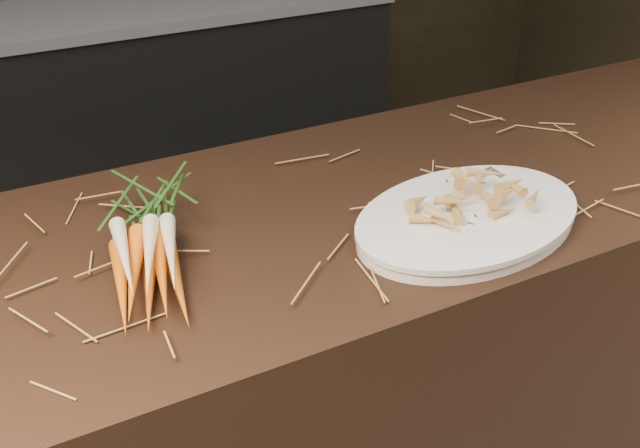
% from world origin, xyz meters
% --- Properties ---
extents(main_counter, '(2.40, 0.70, 0.90)m').
position_xyz_m(main_counter, '(0.00, 0.30, 0.45)').
color(main_counter, black).
rests_on(main_counter, ground).
extents(back_counter, '(1.82, 0.62, 0.84)m').
position_xyz_m(back_counter, '(0.30, 2.18, 0.42)').
color(back_counter, black).
rests_on(back_counter, ground).
extents(straw_bedding, '(1.40, 0.60, 0.02)m').
position_xyz_m(straw_bedding, '(0.00, 0.30, 0.91)').
color(straw_bedding, '#AB7834').
rests_on(straw_bedding, main_counter).
extents(root_veg_bunch, '(0.25, 0.46, 0.08)m').
position_xyz_m(root_veg_bunch, '(-0.32, 0.31, 0.94)').
color(root_veg_bunch, '#CE5900').
rests_on(root_veg_bunch, main_counter).
extents(serving_platter, '(0.50, 0.39, 0.02)m').
position_xyz_m(serving_platter, '(0.17, 0.13, 0.91)').
color(serving_platter, white).
rests_on(serving_platter, main_counter).
extents(roasted_veg_heap, '(0.25, 0.20, 0.05)m').
position_xyz_m(roasted_veg_heap, '(0.17, 0.13, 0.95)').
color(roasted_veg_heap, '#AB793A').
rests_on(roasted_veg_heap, serving_platter).
extents(serving_fork, '(0.02, 0.17, 0.00)m').
position_xyz_m(serving_fork, '(0.33, 0.14, 0.93)').
color(serving_fork, silver).
rests_on(serving_fork, serving_platter).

